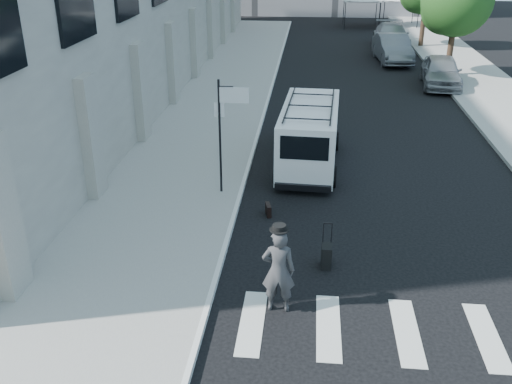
% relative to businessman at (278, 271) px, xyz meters
% --- Properties ---
extents(ground, '(120.00, 120.00, 0.00)m').
position_rel_businessman_xyz_m(ground, '(0.49, 2.48, -0.98)').
color(ground, black).
rests_on(ground, ground).
extents(sidewalk_left, '(4.50, 48.00, 0.15)m').
position_rel_businessman_xyz_m(sidewalk_left, '(-3.76, 18.48, -0.90)').
color(sidewalk_left, gray).
rests_on(sidewalk_left, ground).
extents(sidewalk_right, '(4.00, 56.00, 0.15)m').
position_rel_businessman_xyz_m(sidewalk_right, '(9.49, 22.48, -0.90)').
color(sidewalk_right, gray).
rests_on(sidewalk_right, ground).
extents(sign_pole, '(1.03, 0.07, 3.50)m').
position_rel_businessman_xyz_m(sign_pole, '(-1.87, 5.68, 1.68)').
color(sign_pole, black).
rests_on(sign_pole, sidewalk_left).
extents(tree_near, '(3.80, 3.83, 6.03)m').
position_rel_businessman_xyz_m(tree_near, '(7.99, 22.63, 3.00)').
color(tree_near, black).
rests_on(tree_near, ground).
extents(businessman, '(0.72, 0.48, 1.95)m').
position_rel_businessman_xyz_m(businessman, '(0.00, 0.00, 0.00)').
color(businessman, '#38383B').
rests_on(businessman, ground).
extents(briefcase, '(0.22, 0.46, 0.34)m').
position_rel_businessman_xyz_m(briefcase, '(-0.56, 4.48, -0.81)').
color(briefcase, black).
rests_on(briefcase, ground).
extents(suitcase, '(0.25, 0.40, 1.11)m').
position_rel_businessman_xyz_m(suitcase, '(1.07, 1.85, -0.68)').
color(suitcase, black).
rests_on(suitcase, ground).
extents(cargo_van, '(2.22, 5.70, 2.13)m').
position_rel_businessman_xyz_m(cargo_van, '(0.55, 8.59, 0.14)').
color(cargo_van, white).
rests_on(cargo_van, ground).
extents(parked_car_a, '(2.34, 4.87, 1.60)m').
position_rel_businessman_xyz_m(parked_car_a, '(7.29, 20.34, -0.17)').
color(parked_car_a, gray).
rests_on(parked_car_a, ground).
extents(parked_car_b, '(2.14, 5.20, 1.68)m').
position_rel_businessman_xyz_m(parked_car_b, '(5.49, 26.34, -0.14)').
color(parked_car_b, slate).
rests_on(parked_car_b, ground).
extents(parked_car_c, '(2.43, 5.65, 1.62)m').
position_rel_businessman_xyz_m(parked_car_c, '(5.99, 31.27, -0.16)').
color(parked_car_c, '#A0A3A7').
rests_on(parked_car_c, ground).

